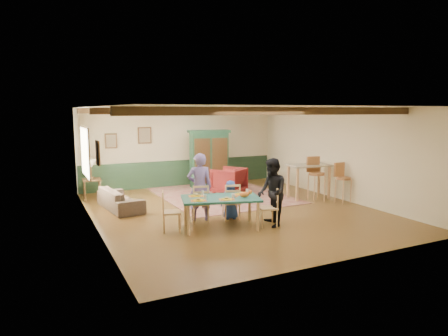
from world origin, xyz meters
name	(u,v)px	position (x,y,z in m)	size (l,w,h in m)	color
floor	(234,211)	(0.00, 0.00, 0.00)	(8.00, 8.00, 0.00)	#543717
wall_back	(182,147)	(0.00, 4.00, 1.35)	(7.00, 0.02, 2.70)	beige
wall_left	(93,168)	(-3.50, 0.00, 1.35)	(0.02, 8.00, 2.70)	beige
wall_right	(339,154)	(3.50, 0.00, 1.35)	(0.02, 8.00, 2.70)	beige
ceiling	(234,107)	(0.00, 0.00, 2.70)	(7.00, 8.00, 0.02)	white
wainscot_back	(182,173)	(0.00, 3.98, 0.45)	(6.95, 0.03, 0.90)	#1B331F
ceiling_beam_front	(285,111)	(0.00, -2.30, 2.61)	(6.95, 0.16, 0.16)	#2F1F0D
ceiling_beam_mid	(227,111)	(0.00, 0.40, 2.61)	(6.95, 0.16, 0.16)	#2F1F0D
ceiling_beam_back	(191,111)	(0.00, 3.00, 2.61)	(6.95, 0.16, 0.16)	#2F1F0D
window_left	(85,152)	(-3.47, 1.70, 1.55)	(0.06, 1.60, 1.30)	white
picture_left_wall	(98,153)	(-3.47, -0.60, 1.75)	(0.04, 0.42, 0.52)	gray
picture_back_a	(145,135)	(-1.30, 3.97, 1.80)	(0.45, 0.04, 0.55)	gray
picture_back_b	(111,141)	(-2.40, 3.97, 1.65)	(0.38, 0.04, 0.48)	gray
dining_table	(221,213)	(-1.00, -1.31, 0.35)	(1.70, 0.94, 0.71)	#1A5448
dining_chair_far_left	(200,203)	(-1.18, -0.56, 0.45)	(0.40, 0.42, 0.90)	tan
dining_chair_far_right	(231,201)	(-0.45, -0.76, 0.45)	(0.40, 0.42, 0.90)	tan
dining_chair_end_left	(171,211)	(-2.04, -1.02, 0.45)	(0.40, 0.42, 0.90)	tan
dining_chair_end_right	(268,207)	(0.05, -1.60, 0.45)	(0.40, 0.42, 0.90)	tan
person_man	(200,187)	(-1.16, -0.48, 0.81)	(0.59, 0.39, 1.63)	slate
person_woman	(272,192)	(0.14, -1.63, 0.78)	(0.76, 0.59, 1.56)	black
person_child	(231,200)	(-0.43, -0.68, 0.47)	(0.46, 0.30, 0.95)	#244490
cat	(244,194)	(-0.52, -1.54, 0.79)	(0.34, 0.13, 0.17)	orange
place_setting_near_left	(199,198)	(-1.56, -1.40, 0.76)	(0.38, 0.28, 0.11)	yellow
place_setting_near_center	(227,197)	(-0.97, -1.56, 0.76)	(0.38, 0.28, 0.11)	yellow
place_setting_far_left	(196,194)	(-1.43, -0.95, 0.76)	(0.38, 0.28, 0.11)	yellow
place_setting_far_right	(241,192)	(-0.43, -1.22, 0.76)	(0.38, 0.28, 0.11)	yellow
area_rug	(222,195)	(0.54, 1.86, 0.01)	(3.60, 4.28, 0.01)	tan
armoire	(209,159)	(0.73, 3.28, 0.98)	(1.39, 0.56, 1.96)	#163724
armchair	(229,181)	(0.85, 1.99, 0.42)	(0.90, 0.92, 0.84)	#460E10
sofa	(120,199)	(-2.66, 1.47, 0.27)	(1.87, 0.73, 0.55)	#372B22
end_table	(92,189)	(-3.18, 2.93, 0.31)	(0.51, 0.51, 0.63)	#2F1F0D
table_lamp	(91,169)	(-3.18, 2.93, 0.92)	(0.32, 0.32, 0.58)	#D3BD88
counter_table	(308,181)	(2.71, 0.37, 0.51)	(1.24, 0.72, 1.03)	beige
bar_stool_left	(317,179)	(2.72, 0.02, 0.64)	(0.45, 0.50, 1.28)	#B27745
bar_stool_right	(343,183)	(3.25, -0.53, 0.57)	(0.40, 0.44, 1.14)	#B27745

